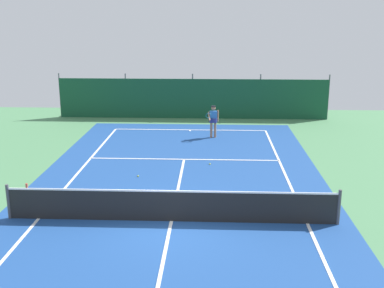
{
  "coord_description": "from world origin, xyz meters",
  "views": [
    {
      "loc": [
        1.22,
        -13.25,
        6.06
      ],
      "look_at": [
        0.38,
        5.69,
        0.9
      ],
      "focal_mm": 44.25,
      "sensor_mm": 36.0,
      "label": 1
    }
  ],
  "objects_px": {
    "tennis_ball_near_player": "(138,176)",
    "parked_car": "(182,97)",
    "tennis_ball_by_sideline": "(210,164)",
    "water_bottle": "(27,187)",
    "tennis_player": "(213,119)",
    "tennis_ball_midcourt": "(256,194)",
    "tennis_net": "(171,206)"
  },
  "relations": [
    {
      "from": "tennis_ball_near_player",
      "to": "parked_car",
      "type": "bearing_deg",
      "value": 86.37
    },
    {
      "from": "tennis_ball_by_sideline",
      "to": "water_bottle",
      "type": "distance_m",
      "value": 7.33
    },
    {
      "from": "tennis_player",
      "to": "tennis_ball_midcourt",
      "type": "height_order",
      "value": "tennis_player"
    },
    {
      "from": "tennis_ball_by_sideline",
      "to": "tennis_player",
      "type": "bearing_deg",
      "value": 88.44
    },
    {
      "from": "tennis_ball_near_player",
      "to": "water_bottle",
      "type": "distance_m",
      "value": 4.1
    },
    {
      "from": "tennis_player",
      "to": "parked_car",
      "type": "bearing_deg",
      "value": -80.73
    },
    {
      "from": "tennis_ball_near_player",
      "to": "parked_car",
      "type": "distance_m",
      "value": 13.66
    },
    {
      "from": "tennis_ball_by_sideline",
      "to": "parked_car",
      "type": "xyz_separation_m",
      "value": [
        -1.92,
        11.93,
        0.81
      ]
    },
    {
      "from": "tennis_ball_near_player",
      "to": "tennis_ball_by_sideline",
      "type": "xyz_separation_m",
      "value": [
        2.78,
        1.69,
        0.0
      ]
    },
    {
      "from": "parked_car",
      "to": "water_bottle",
      "type": "xyz_separation_m",
      "value": [
        -4.64,
        -15.19,
        -0.72
      ]
    },
    {
      "from": "tennis_ball_midcourt",
      "to": "tennis_player",
      "type": "bearing_deg",
      "value": 100.6
    },
    {
      "from": "tennis_net",
      "to": "tennis_player",
      "type": "height_order",
      "value": "tennis_player"
    },
    {
      "from": "parked_car",
      "to": "tennis_net",
      "type": "bearing_deg",
      "value": 97.79
    },
    {
      "from": "tennis_net",
      "to": "tennis_ball_near_player",
      "type": "distance_m",
      "value": 4.38
    },
    {
      "from": "tennis_ball_by_sideline",
      "to": "tennis_ball_near_player",
      "type": "bearing_deg",
      "value": -148.76
    },
    {
      "from": "tennis_net",
      "to": "tennis_ball_by_sideline",
      "type": "height_order",
      "value": "tennis_net"
    },
    {
      "from": "tennis_ball_midcourt",
      "to": "tennis_ball_by_sideline",
      "type": "relative_size",
      "value": 1.0
    },
    {
      "from": "parked_car",
      "to": "water_bottle",
      "type": "bearing_deg",
      "value": 78.23
    },
    {
      "from": "tennis_ball_near_player",
      "to": "tennis_ball_midcourt",
      "type": "bearing_deg",
      "value": -21.71
    },
    {
      "from": "tennis_ball_midcourt",
      "to": "tennis_ball_near_player",
      "type": "bearing_deg",
      "value": 158.29
    },
    {
      "from": "tennis_net",
      "to": "tennis_ball_near_player",
      "type": "height_order",
      "value": "tennis_net"
    },
    {
      "from": "tennis_player",
      "to": "water_bottle",
      "type": "relative_size",
      "value": 6.83
    },
    {
      "from": "tennis_ball_near_player",
      "to": "parked_car",
      "type": "xyz_separation_m",
      "value": [
        0.86,
        13.61,
        0.81
      ]
    },
    {
      "from": "tennis_net",
      "to": "tennis_ball_midcourt",
      "type": "xyz_separation_m",
      "value": [
        2.76,
        2.27,
        -0.48
      ]
    },
    {
      "from": "tennis_ball_by_sideline",
      "to": "tennis_net",
      "type": "bearing_deg",
      "value": -101.19
    },
    {
      "from": "tennis_ball_near_player",
      "to": "tennis_ball_by_sideline",
      "type": "relative_size",
      "value": 1.0
    },
    {
      "from": "tennis_ball_by_sideline",
      "to": "water_bottle",
      "type": "height_order",
      "value": "water_bottle"
    },
    {
      "from": "tennis_ball_near_player",
      "to": "water_bottle",
      "type": "xyz_separation_m",
      "value": [
        -3.78,
        -1.58,
        0.09
      ]
    },
    {
      "from": "tennis_ball_by_sideline",
      "to": "tennis_ball_midcourt",
      "type": "bearing_deg",
      "value": -64.63
    },
    {
      "from": "water_bottle",
      "to": "tennis_ball_near_player",
      "type": "bearing_deg",
      "value": 22.65
    },
    {
      "from": "tennis_ball_midcourt",
      "to": "tennis_ball_by_sideline",
      "type": "distance_m",
      "value": 3.81
    },
    {
      "from": "tennis_player",
      "to": "parked_car",
      "type": "relative_size",
      "value": 0.38
    }
  ]
}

